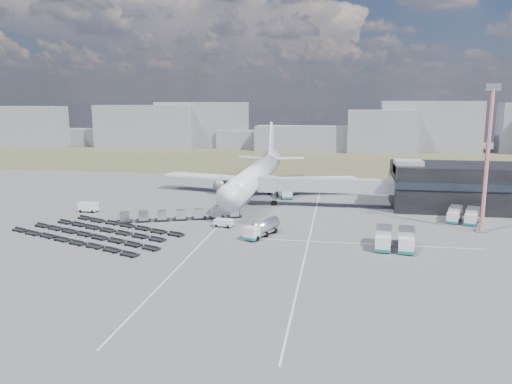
# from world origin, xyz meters

# --- Properties ---
(ground) EXTENTS (420.00, 420.00, 0.00)m
(ground) POSITION_xyz_m (0.00, 0.00, 0.00)
(ground) COLOR #565659
(ground) RESTS_ON ground
(grass_strip) EXTENTS (420.00, 90.00, 0.01)m
(grass_strip) POSITION_xyz_m (0.00, 110.00, 0.01)
(grass_strip) COLOR #4E4D2F
(grass_strip) RESTS_ON ground
(lane_markings) EXTENTS (47.12, 110.00, 0.01)m
(lane_markings) POSITION_xyz_m (9.77, 3.00, 0.01)
(lane_markings) COLOR silver
(lane_markings) RESTS_ON ground
(terminal) EXTENTS (30.40, 16.40, 11.00)m
(terminal) POSITION_xyz_m (47.77, 23.96, 5.25)
(terminal) COLOR black
(terminal) RESTS_ON ground
(jet_bridge) EXTENTS (30.30, 3.80, 7.05)m
(jet_bridge) POSITION_xyz_m (15.90, 20.42, 5.05)
(jet_bridge) COLOR #939399
(jet_bridge) RESTS_ON ground
(airliner) EXTENTS (51.59, 64.53, 17.62)m
(airliner) POSITION_xyz_m (0.00, 32.38, 5.29)
(airliner) COLOR white
(airliner) RESTS_ON ground
(skyline) EXTENTS (301.05, 26.26, 23.47)m
(skyline) POSITION_xyz_m (-0.27, 149.70, 9.97)
(skyline) COLOR gray
(skyline) RESTS_ON ground
(fuel_tanker) EXTENTS (5.61, 9.24, 2.93)m
(fuel_tanker) POSITION_xyz_m (7.53, -6.13, 1.46)
(fuel_tanker) COLOR white
(fuel_tanker) RESTS_ON ground
(pushback_tug) EXTENTS (3.65, 2.36, 1.53)m
(pushback_tug) POSITION_xyz_m (-0.79, -0.84, 0.76)
(pushback_tug) COLOR white
(pushback_tug) RESTS_ON ground
(utility_van) EXTENTS (3.98, 1.80, 2.15)m
(utility_van) POSITION_xyz_m (-32.93, 6.81, 1.07)
(utility_van) COLOR white
(utility_van) RESTS_ON ground
(catering_truck) EXTENTS (4.61, 7.08, 3.02)m
(catering_truck) POSITION_xyz_m (7.63, 29.91, 1.54)
(catering_truck) COLOR white
(catering_truck) RESTS_ON ground
(service_trucks_near) EXTENTS (6.92, 8.00, 2.97)m
(service_trucks_near) POSITION_xyz_m (30.28, -9.92, 1.61)
(service_trucks_near) COLOR white
(service_trucks_near) RESTS_ON ground
(service_trucks_far) EXTENTS (7.36, 8.04, 2.66)m
(service_trucks_far) POSITION_xyz_m (45.64, 10.76, 1.44)
(service_trucks_far) COLOR white
(service_trucks_far) RESTS_ON ground
(uld_row) EXTENTS (24.10, 10.51, 1.94)m
(uld_row) POSITION_xyz_m (-10.71, 3.02, 1.16)
(uld_row) COLOR black
(uld_row) RESTS_ON ground
(baggage_dollies) EXTENTS (33.40, 24.44, 0.73)m
(baggage_dollies) POSITION_xyz_m (-22.13, -9.97, 0.36)
(baggage_dollies) COLOR black
(baggage_dollies) RESTS_ON ground
(floodlight_mast) EXTENTS (2.53, 2.08, 26.98)m
(floodlight_mast) POSITION_xyz_m (47.27, 3.62, 13.52)
(floodlight_mast) COLOR red
(floodlight_mast) RESTS_ON ground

